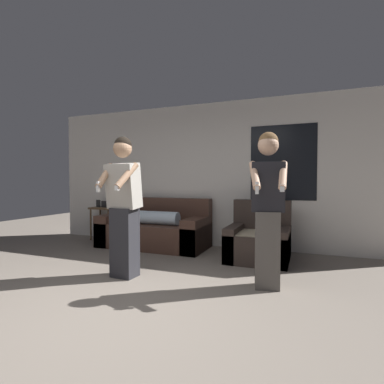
{
  "coord_description": "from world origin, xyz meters",
  "views": [
    {
      "loc": [
        1.73,
        -2.22,
        1.22
      ],
      "look_at": [
        0.42,
        1.15,
        1.1
      ],
      "focal_mm": 28.0,
      "sensor_mm": 36.0,
      "label": 1
    }
  ],
  "objects": [
    {
      "name": "wall_back",
      "position": [
        0.02,
        3.22,
        1.35
      ],
      "size": [
        6.83,
        0.07,
        2.7
      ],
      "color": "silver",
      "rests_on": "ground_plane"
    },
    {
      "name": "person_left",
      "position": [
        -0.46,
        1.01,
        0.93
      ],
      "size": [
        0.47,
        0.5,
        1.79
      ],
      "color": "#28282D",
      "rests_on": "ground_plane"
    },
    {
      "name": "armchair",
      "position": [
        1.02,
        2.5,
        0.29
      ],
      "size": [
        0.92,
        0.93,
        0.92
      ],
      "color": "#332823",
      "rests_on": "ground_plane"
    },
    {
      "name": "ground_plane",
      "position": [
        0.0,
        0.0,
        0.0
      ],
      "size": [
        14.0,
        14.0,
        0.0
      ],
      "primitive_type": "plane",
      "color": "slate"
    },
    {
      "name": "person_right",
      "position": [
        1.3,
        1.26,
        0.94
      ],
      "size": [
        0.44,
        0.51,
        1.79
      ],
      "color": "#56514C",
      "rests_on": "ground_plane"
    },
    {
      "name": "side_table",
      "position": [
        -2.28,
        2.97,
        0.57
      ],
      "size": [
        0.53,
        0.39,
        0.83
      ],
      "color": "brown",
      "rests_on": "ground_plane"
    },
    {
      "name": "couch",
      "position": [
        -0.95,
        2.73,
        0.32
      ],
      "size": [
        2.01,
        0.91,
        0.9
      ],
      "color": "#472D23",
      "rests_on": "ground_plane"
    }
  ]
}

